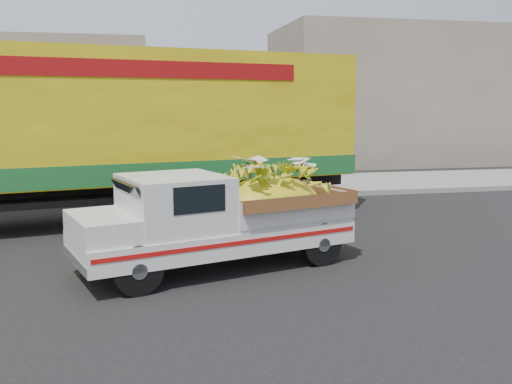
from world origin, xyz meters
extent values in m
plane|color=black|center=(0.00, 0.00, 0.00)|extent=(100.00, 100.00, 0.00)
cube|color=gray|center=(0.00, 6.25, 0.07)|extent=(60.00, 0.25, 0.15)
cube|color=gray|center=(0.00, 8.35, 0.07)|extent=(60.00, 4.00, 0.14)
cube|color=gray|center=(14.00, 15.25, 3.00)|extent=(14.00, 6.00, 6.00)
cylinder|color=black|center=(0.45, -1.43, 0.36)|extent=(0.75, 0.40, 0.72)
cylinder|color=black|center=(0.05, -0.11, 0.36)|extent=(0.75, 0.40, 0.72)
cylinder|color=black|center=(3.42, -0.53, 0.36)|extent=(0.75, 0.40, 0.72)
cylinder|color=black|center=(3.03, 0.79, 0.36)|extent=(0.75, 0.40, 0.72)
cube|color=silver|center=(1.69, -0.33, 0.52)|extent=(4.70, 2.81, 0.37)
cube|color=#A50F0C|center=(1.92, -1.11, 0.58)|extent=(4.16, 1.26, 0.07)
cube|color=silver|center=(-0.39, -0.96, 0.42)|extent=(0.54, 1.53, 0.13)
cube|color=silver|center=(-0.05, -0.86, 0.88)|extent=(1.20, 1.67, 0.34)
cube|color=silver|center=(1.04, -0.53, 1.13)|extent=(1.84, 1.89, 0.85)
cube|color=black|center=(1.35, -1.25, 1.29)|extent=(0.77, 0.24, 0.40)
cube|color=silver|center=(2.77, -0.01, 0.95)|extent=(2.54, 2.16, 0.48)
ellipsoid|color=yellow|center=(2.68, -0.04, 0.85)|extent=(2.25, 1.79, 1.21)
cylinder|color=black|center=(4.49, 3.74, 0.55)|extent=(1.14, 0.53, 1.10)
cylinder|color=black|center=(4.10, 5.70, 0.55)|extent=(1.14, 0.53, 1.10)
cylinder|color=black|center=(3.32, 3.50, 0.55)|extent=(1.14, 0.53, 1.10)
cylinder|color=black|center=(2.92, 5.46, 0.55)|extent=(1.14, 0.53, 1.10)
cube|color=black|center=(-0.31, 3.80, 0.78)|extent=(11.96, 3.33, 0.36)
cube|color=yellow|center=(-0.31, 3.80, 2.38)|extent=(12.02, 4.76, 2.84)
cube|color=#1A5D27|center=(-0.31, 3.80, 1.21)|extent=(12.08, 4.79, 0.45)
cube|color=maroon|center=(-0.06, 2.56, 3.35)|extent=(8.24, 1.66, 0.35)
camera|label=1|loc=(0.42, -9.26, 2.63)|focal=40.00mm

